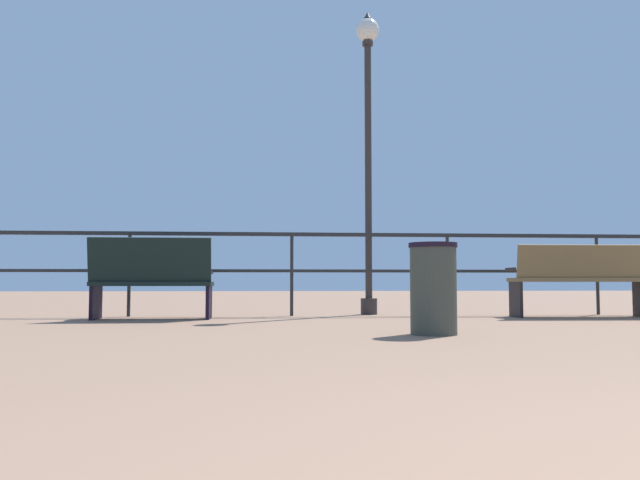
# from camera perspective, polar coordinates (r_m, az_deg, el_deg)

# --- Properties ---
(pier_railing) EXTENTS (23.15, 0.05, 1.10)m
(pier_railing) POSITION_cam_1_polar(r_m,az_deg,el_deg) (8.55, 4.52, -1.29)
(pier_railing) COLOR #242527
(pier_railing) RESTS_ON ground_plane
(bench_near_left) EXTENTS (1.42, 0.70, 0.97)m
(bench_near_left) POSITION_cam_1_polar(r_m,az_deg,el_deg) (7.86, -14.78, -3.22)
(bench_near_left) COLOR black
(bench_near_left) RESTS_ON ground_plane
(bench_near_right) EXTENTS (1.74, 0.67, 0.91)m
(bench_near_right) POSITION_cam_1_polar(r_m,az_deg,el_deg) (8.72, 22.31, -2.97)
(bench_near_right) COLOR brown
(bench_near_right) RESTS_ON ground_plane
(lamppost_center) EXTENTS (0.33, 0.33, 4.26)m
(lamppost_center) POSITION_cam_1_polar(r_m,az_deg,el_deg) (9.09, 4.31, 10.41)
(lamppost_center) COLOR #302A28
(lamppost_center) RESTS_ON ground_plane
(trash_bin) EXTENTS (0.41, 0.41, 0.78)m
(trash_bin) POSITION_cam_1_polar(r_m,az_deg,el_deg) (5.54, 10.08, -4.27)
(trash_bin) COLOR #383D34
(trash_bin) RESTS_ON ground_plane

